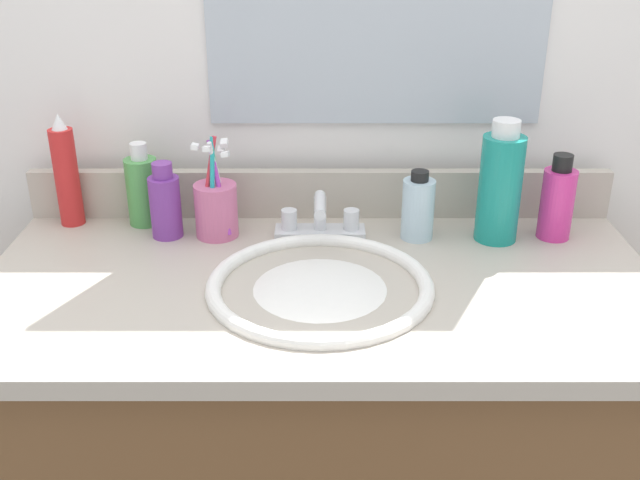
# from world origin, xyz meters

# --- Properties ---
(countertop) EXTENTS (1.08, 0.54, 0.03)m
(countertop) POSITION_xyz_m (0.00, 0.00, 0.83)
(countertop) COLOR #B2A899
(countertop) RESTS_ON vanity_cabinet
(backsplash) EXTENTS (1.08, 0.02, 0.09)m
(backsplash) POSITION_xyz_m (0.00, 0.26, 0.89)
(backsplash) COLOR #B2A899
(backsplash) RESTS_ON countertop
(back_wall) EXTENTS (2.18, 0.04, 1.30)m
(back_wall) POSITION_xyz_m (0.00, 0.32, 0.65)
(back_wall) COLOR white
(back_wall) RESTS_ON ground_plane
(sink_basin) EXTENTS (0.35, 0.35, 0.11)m
(sink_basin) POSITION_xyz_m (0.00, -0.03, 0.82)
(sink_basin) COLOR white
(sink_basin) RESTS_ON countertop
(faucet) EXTENTS (0.16, 0.10, 0.08)m
(faucet) POSITION_xyz_m (0.00, 0.17, 0.88)
(faucet) COLOR silver
(faucet) RESTS_ON countertop
(bottle_gel_clear) EXTENTS (0.06, 0.06, 0.12)m
(bottle_gel_clear) POSITION_xyz_m (0.17, 0.16, 0.90)
(bottle_gel_clear) COLOR silver
(bottle_gel_clear) RESTS_ON countertop
(bottle_toner_green) EXTENTS (0.06, 0.06, 0.15)m
(bottle_toner_green) POSITION_xyz_m (-0.32, 0.23, 0.91)
(bottle_toner_green) COLOR #4C9E4C
(bottle_toner_green) RESTS_ON countertop
(bottle_spray_red) EXTENTS (0.04, 0.04, 0.21)m
(bottle_spray_red) POSITION_xyz_m (-0.46, 0.22, 0.94)
(bottle_spray_red) COLOR red
(bottle_spray_red) RESTS_ON countertop
(bottle_mouthwash_teal) EXTENTS (0.07, 0.07, 0.22)m
(bottle_mouthwash_teal) POSITION_xyz_m (0.31, 0.16, 0.95)
(bottle_mouthwash_teal) COLOR teal
(bottle_mouthwash_teal) RESTS_ON countertop
(bottle_soap_pink) EXTENTS (0.06, 0.06, 0.15)m
(bottle_soap_pink) POSITION_xyz_m (0.41, 0.16, 0.92)
(bottle_soap_pink) COLOR #D8338C
(bottle_soap_pink) RESTS_ON countertop
(bottle_cream_purple) EXTENTS (0.05, 0.05, 0.14)m
(bottle_cream_purple) POSITION_xyz_m (-0.27, 0.17, 0.91)
(bottle_cream_purple) COLOR #7A3899
(bottle_cream_purple) RESTS_ON countertop
(cup_pink) EXTENTS (0.07, 0.08, 0.18)m
(cup_pink) POSITION_xyz_m (-0.18, 0.17, 0.90)
(cup_pink) COLOR #D16693
(cup_pink) RESTS_ON countertop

